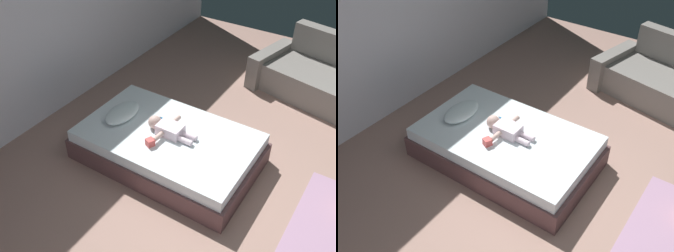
# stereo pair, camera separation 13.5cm
# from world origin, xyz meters

# --- Properties ---
(ground_plane) EXTENTS (8.00, 8.00, 0.00)m
(ground_plane) POSITION_xyz_m (0.00, 0.00, 0.00)
(ground_plane) COLOR #9F7A6D
(wall_behind_bed) EXTENTS (8.00, 0.12, 2.79)m
(wall_behind_bed) POSITION_xyz_m (0.00, 3.00, 1.40)
(wall_behind_bed) COLOR silver
(wall_behind_bed) RESTS_ON ground_plane
(bed) EXTENTS (1.28, 2.07, 0.40)m
(bed) POSITION_xyz_m (-0.16, 1.07, 0.20)
(bed) COLOR brown
(bed) RESTS_ON ground_plane
(pillow) EXTENTS (0.53, 0.30, 0.12)m
(pillow) POSITION_xyz_m (-0.19, 1.70, 0.47)
(pillow) COLOR silver
(pillow) RESTS_ON bed
(baby) EXTENTS (0.52, 0.61, 0.16)m
(baby) POSITION_xyz_m (-0.16, 1.08, 0.47)
(baby) COLOR white
(baby) RESTS_ON bed
(toothbrush) EXTENTS (0.02, 0.15, 0.02)m
(toothbrush) POSITION_xyz_m (0.03, 1.25, 0.41)
(toothbrush) COLOR #2A90DF
(toothbrush) RESTS_ON bed
(couch) EXTENTS (1.44, 2.15, 0.86)m
(couch) POSITION_xyz_m (2.24, -0.12, 0.28)
(couch) COLOR slate
(couch) RESTS_ON ground_plane
(toy_block) EXTENTS (0.11, 0.11, 0.08)m
(toy_block) POSITION_xyz_m (-0.45, 1.12, 0.45)
(toy_block) COLOR #E5524E
(toy_block) RESTS_ON bed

